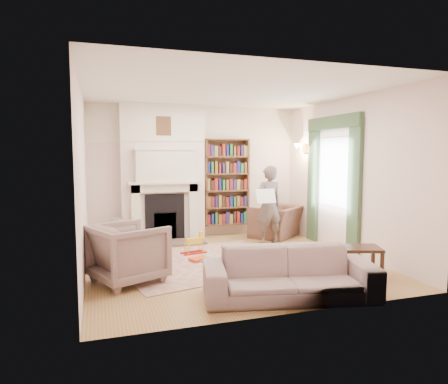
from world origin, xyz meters
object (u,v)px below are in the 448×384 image
object	(u,v)px
armchair_reading	(276,221)
armchair_left	(128,253)
paraffin_heater	(117,232)
bookcase	(226,182)
man_reading	(269,205)
rocking_horse	(194,243)
sofa	(289,273)
coffee_table	(355,262)

from	to	relation	value
armchair_reading	armchair_left	xyz separation A→B (m)	(-3.28, -2.16, 0.08)
armchair_reading	paraffin_heater	distance (m)	3.32
armchair_left	bookcase	bearing A→B (deg)	-65.33
man_reading	rocking_horse	bearing A→B (deg)	7.31
man_reading	rocking_horse	xyz separation A→B (m)	(-1.60, -0.34, -0.58)
armchair_left	sofa	size ratio (longest dim) A/B	0.43
bookcase	armchair_left	world-z (taller)	bookcase
sofa	paraffin_heater	world-z (taller)	sofa
sofa	man_reading	distance (m)	3.00
man_reading	paraffin_heater	xyz separation A→B (m)	(-2.87, 0.75, -0.51)
coffee_table	man_reading	bearing A→B (deg)	118.62
bookcase	coffee_table	world-z (taller)	bookcase
paraffin_heater	rocking_horse	bearing A→B (deg)	-40.80
armchair_reading	armchair_left	world-z (taller)	armchair_left
man_reading	coffee_table	size ratio (longest dim) A/B	2.23
sofa	armchair_reading	bearing A→B (deg)	79.51
sofa	man_reading	size ratio (longest dim) A/B	1.36
armchair_left	rocking_horse	distance (m)	1.74
man_reading	rocking_horse	world-z (taller)	man_reading
armchair_left	paraffin_heater	xyz separation A→B (m)	(-0.04, 2.31, -0.14)
sofa	rocking_horse	bearing A→B (deg)	116.59
armchair_reading	coffee_table	xyz separation A→B (m)	(-0.11, -2.94, -0.11)
man_reading	coffee_table	distance (m)	2.43
rocking_horse	armchair_left	bearing A→B (deg)	-147.37
man_reading	paraffin_heater	distance (m)	3.01
bookcase	rocking_horse	size ratio (longest dim) A/B	4.08
coffee_table	rocking_horse	size ratio (longest dim) A/B	1.54
bookcase	armchair_left	bearing A→B (deg)	-130.96
bookcase	man_reading	world-z (taller)	bookcase
man_reading	paraffin_heater	size ratio (longest dim) A/B	2.84
rocking_horse	sofa	bearing A→B (deg)	-87.64
armchair_left	rocking_horse	xyz separation A→B (m)	(1.23, 1.22, -0.22)
bookcase	man_reading	distance (m)	1.28
armchair_reading	rocking_horse	bearing A→B (deg)	-14.26
paraffin_heater	armchair_reading	bearing A→B (deg)	-2.66
rocking_horse	paraffin_heater	bearing A→B (deg)	127.02
paraffin_heater	coffee_table	bearing A→B (deg)	-43.89
bookcase	rocking_horse	xyz separation A→B (m)	(-1.08, -1.44, -0.98)
armchair_reading	rocking_horse	distance (m)	2.26
armchair_reading	armchair_left	distance (m)	3.93
rocking_horse	bookcase	bearing A→B (deg)	40.91
armchair_reading	paraffin_heater	world-z (taller)	armchair_reading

